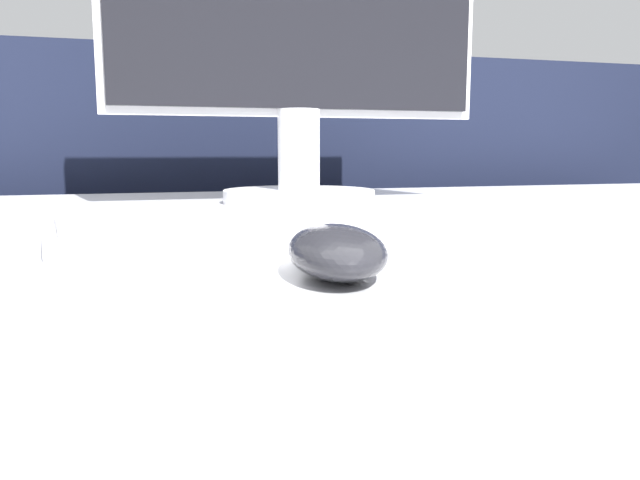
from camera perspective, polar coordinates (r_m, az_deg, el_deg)
name	(u,v)px	position (r m, az deg, el deg)	size (l,w,h in m)	color
partition_panel	(208,282)	(1.40, -10.20, -3.81)	(5.00, 0.03, 1.01)	black
computer_mouse_near	(336,251)	(0.41, 1.51, -0.98)	(0.09, 0.14, 0.03)	#232328
keyboard	(261,225)	(0.60, -5.40, 1.41)	(0.40, 0.19, 0.02)	silver
monitor	(298,20)	(1.00, -2.03, 19.50)	(0.58, 0.24, 0.52)	white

